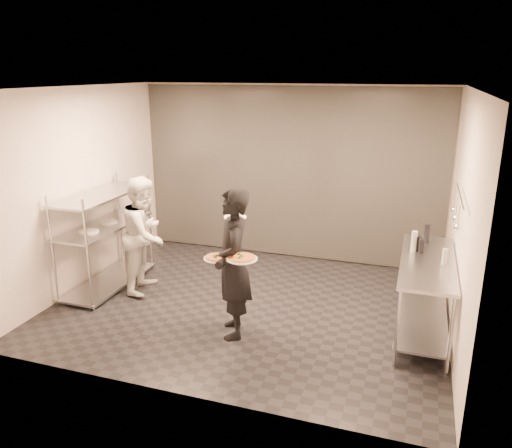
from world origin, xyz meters
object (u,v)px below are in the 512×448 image
(pos_monitor, at_px, (418,243))
(bottle_green, at_px, (414,241))
(chef, at_px, (145,234))
(pizza_plate_far, at_px, (242,258))
(bottle_dark, at_px, (427,233))
(prep_counter, at_px, (426,283))
(waiter, at_px, (233,264))
(pizza_plate_near, at_px, (217,257))
(salad_plate, at_px, (235,215))
(pass_rack, at_px, (105,235))
(bottle_clear, at_px, (444,257))

(pos_monitor, height_order, bottle_green, bottle_green)
(chef, distance_m, bottle_green, 3.57)
(pizza_plate_far, relative_size, bottle_dark, 1.39)
(chef, height_order, pos_monitor, chef)
(prep_counter, distance_m, waiter, 2.25)
(pizza_plate_near, relative_size, bottle_green, 1.17)
(pizza_plate_far, xyz_separation_m, salad_plate, (-0.27, 0.52, 0.31))
(pass_rack, relative_size, pizza_plate_near, 5.53)
(bottle_clear, bearing_deg, chef, 177.69)
(pass_rack, distance_m, pizza_plate_far, 2.60)
(pizza_plate_near, relative_size, bottle_dark, 1.20)
(waiter, relative_size, bottle_clear, 9.55)
(prep_counter, xyz_separation_m, pizza_plate_far, (-1.92, -0.95, 0.43))
(pizza_plate_far, bearing_deg, bottle_green, 34.47)
(pass_rack, distance_m, bottle_clear, 4.50)
(waiter, distance_m, chef, 1.81)
(pass_rack, relative_size, bottle_dark, 6.62)
(bottle_green, height_order, bottle_clear, bottle_green)
(salad_plate, bearing_deg, pizza_plate_near, -93.42)
(pizza_plate_near, height_order, bottle_green, bottle_green)
(bottle_dark, bearing_deg, prep_counter, -87.56)
(salad_plate, relative_size, bottle_clear, 1.43)
(chef, bearing_deg, pos_monitor, -94.04)
(chef, distance_m, bottle_dark, 3.75)
(pizza_plate_near, xyz_separation_m, pizza_plate_far, (0.30, -0.01, 0.03))
(salad_plate, distance_m, pos_monitor, 2.23)
(pass_rack, distance_m, waiter, 2.34)
(prep_counter, height_order, pizza_plate_near, pizza_plate_near)
(pass_rack, distance_m, bottle_green, 4.17)
(pizza_plate_near, bearing_deg, pos_monitor, 30.68)
(salad_plate, height_order, bottle_dark, salad_plate)
(pos_monitor, distance_m, bottle_clear, 0.49)
(bottle_clear, bearing_deg, pos_monitor, 125.61)
(bottle_green, xyz_separation_m, bottle_dark, (0.15, 0.37, -0.00))
(pizza_plate_near, distance_m, bottle_green, 2.37)
(pizza_plate_near, distance_m, pos_monitor, 2.45)
(pizza_plate_near, relative_size, salad_plate, 1.09)
(chef, height_order, salad_plate, chef)
(prep_counter, distance_m, pizza_plate_near, 2.45)
(prep_counter, relative_size, waiter, 1.02)
(salad_plate, bearing_deg, pass_rack, 168.56)
(pizza_plate_far, bearing_deg, pass_rack, 158.44)
(pass_rack, distance_m, pizza_plate_near, 2.32)
(pizza_plate_far, bearing_deg, salad_plate, 117.49)
(pizza_plate_near, xyz_separation_m, salad_plate, (0.03, 0.51, 0.34))
(pizza_plate_near, relative_size, pos_monitor, 1.18)
(chef, xyz_separation_m, bottle_dark, (3.70, 0.55, 0.22))
(pizza_plate_near, bearing_deg, bottle_clear, 19.63)
(waiter, distance_m, bottle_clear, 2.37)
(chef, xyz_separation_m, pizza_plate_near, (1.51, -1.01, 0.21))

